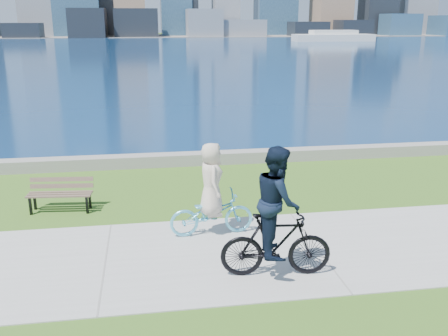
% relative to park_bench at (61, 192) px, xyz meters
% --- Properties ---
extents(ground, '(320.00, 320.00, 0.00)m').
position_rel_park_bench_xyz_m(ground, '(1.17, -2.87, -0.46)').
color(ground, '#345D18').
rests_on(ground, ground).
extents(concrete_path, '(80.00, 3.50, 0.02)m').
position_rel_park_bench_xyz_m(concrete_path, '(1.17, -2.87, -0.45)').
color(concrete_path, '#A7A7A2').
rests_on(concrete_path, ground).
extents(seawall, '(90.00, 0.50, 0.35)m').
position_rel_park_bench_xyz_m(seawall, '(1.17, 3.33, -0.28)').
color(seawall, gray).
rests_on(seawall, ground).
extents(bay_water, '(320.00, 131.00, 0.01)m').
position_rel_park_bench_xyz_m(bay_water, '(1.17, 69.13, -0.45)').
color(bay_water, '#0C284E').
rests_on(bay_water, ground).
extents(far_shore, '(320.00, 30.00, 0.12)m').
position_rel_park_bench_xyz_m(far_shore, '(1.17, 127.13, -0.40)').
color(far_shore, slate).
rests_on(far_shore, ground).
extents(ferry_far, '(16.03, 4.58, 2.17)m').
position_rel_park_bench_xyz_m(ferry_far, '(39.75, 87.04, 0.45)').
color(ferry_far, silver).
rests_on(ferry_far, ground).
extents(park_bench, '(1.49, 0.64, 0.75)m').
position_rel_park_bench_xyz_m(park_bench, '(0.00, 0.00, 0.00)').
color(park_bench, black).
rests_on(park_bench, ground).
extents(cyclist_woman, '(0.68, 1.74, 1.92)m').
position_rel_park_bench_xyz_m(cyclist_woman, '(3.25, -1.91, 0.28)').
color(cyclist_woman, '#61C9EB').
rests_on(cyclist_woman, ground).
extents(cyclist_man, '(0.79, 1.93, 2.29)m').
position_rel_park_bench_xyz_m(cyclist_man, '(4.10, -3.78, 0.52)').
color(cyclist_man, black).
rests_on(cyclist_man, ground).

